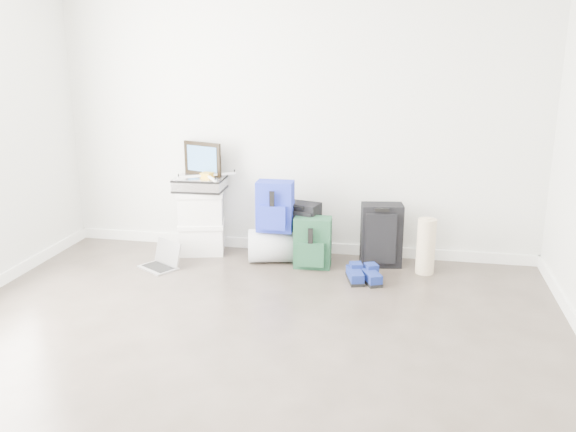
% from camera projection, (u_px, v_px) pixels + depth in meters
% --- Properties ---
extents(ground, '(5.00, 5.00, 0.00)m').
position_uv_depth(ground, '(219.00, 385.00, 3.58)').
color(ground, '#373028').
rests_on(ground, ground).
extents(room_envelope, '(4.52, 5.02, 2.71)m').
position_uv_depth(room_envelope, '(210.00, 87.00, 3.14)').
color(room_envelope, silver).
rests_on(room_envelope, ground).
extents(boxes_stack, '(0.50, 0.44, 0.61)m').
position_uv_depth(boxes_stack, '(201.00, 222.00, 5.81)').
color(boxes_stack, white).
rests_on(boxes_stack, ground).
extents(briefcase, '(0.47, 0.35, 0.13)m').
position_uv_depth(briefcase, '(200.00, 184.00, 5.71)').
color(briefcase, '#B2B2B7').
rests_on(briefcase, boxes_stack).
extents(painting, '(0.40, 0.17, 0.31)m').
position_uv_depth(painting, '(202.00, 159.00, 5.75)').
color(painting, black).
rests_on(painting, briefcase).
extents(drone, '(0.47, 0.47, 0.05)m').
position_uv_depth(drone, '(207.00, 175.00, 5.66)').
color(drone, '#C69017').
rests_on(drone, briefcase).
extents(duffel_bag, '(0.55, 0.41, 0.31)m').
position_uv_depth(duffel_bag, '(276.00, 246.00, 5.60)').
color(duffel_bag, gray).
rests_on(duffel_bag, ground).
extents(blue_backpack, '(0.33, 0.25, 0.46)m').
position_uv_depth(blue_backpack, '(275.00, 207.00, 5.47)').
color(blue_backpack, '#1929A3').
rests_on(blue_backpack, duffel_bag).
extents(large_suitcase, '(0.39, 0.31, 0.55)m').
position_uv_depth(large_suitcase, '(300.00, 232.00, 5.61)').
color(large_suitcase, black).
rests_on(large_suitcase, ground).
extents(green_backpack, '(0.34, 0.25, 0.46)m').
position_uv_depth(green_backpack, '(312.00, 244.00, 5.44)').
color(green_backpack, '#153B26').
rests_on(green_backpack, ground).
extents(carry_on, '(0.39, 0.29, 0.57)m').
position_uv_depth(carry_on, '(381.00, 235.00, 5.47)').
color(carry_on, black).
rests_on(carry_on, ground).
extents(shoes, '(0.34, 0.31, 0.10)m').
position_uv_depth(shoes, '(363.00, 276.00, 5.15)').
color(shoes, black).
rests_on(shoes, ground).
extents(rolled_rug, '(0.16, 0.16, 0.49)m').
position_uv_depth(rolled_rug, '(426.00, 246.00, 5.29)').
color(rolled_rug, tan).
rests_on(rolled_rug, ground).
extents(laptop, '(0.41, 0.38, 0.24)m').
position_uv_depth(laptop, '(162.00, 261.00, 5.47)').
color(laptop, silver).
rests_on(laptop, ground).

